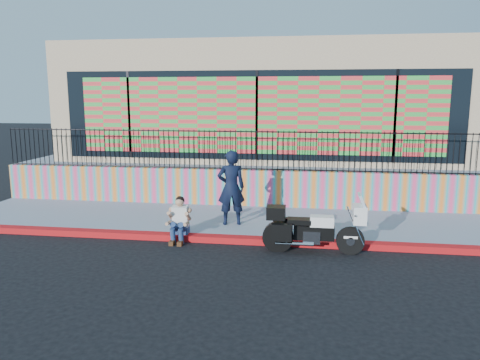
# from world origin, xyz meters

# --- Properties ---
(ground) EXTENTS (90.00, 90.00, 0.00)m
(ground) POSITION_xyz_m (0.00, 0.00, 0.00)
(ground) COLOR black
(ground) RESTS_ON ground
(red_curb) EXTENTS (16.00, 0.30, 0.15)m
(red_curb) POSITION_xyz_m (0.00, 0.00, 0.07)
(red_curb) COLOR #B60D1B
(red_curb) RESTS_ON ground
(sidewalk) EXTENTS (16.00, 3.00, 0.15)m
(sidewalk) POSITION_xyz_m (0.00, 1.65, 0.07)
(sidewalk) COLOR gray
(sidewalk) RESTS_ON ground
(mural_wall) EXTENTS (16.00, 0.20, 1.10)m
(mural_wall) POSITION_xyz_m (0.00, 3.25, 0.70)
(mural_wall) COLOR #F54078
(mural_wall) RESTS_ON sidewalk
(metal_fence) EXTENTS (15.80, 0.04, 1.20)m
(metal_fence) POSITION_xyz_m (0.00, 3.25, 1.85)
(metal_fence) COLOR black
(metal_fence) RESTS_ON mural_wall
(elevated_platform) EXTENTS (16.00, 10.00, 1.25)m
(elevated_platform) POSITION_xyz_m (0.00, 8.35, 0.62)
(elevated_platform) COLOR gray
(elevated_platform) RESTS_ON ground
(storefront_building) EXTENTS (14.00, 8.06, 4.00)m
(storefront_building) POSITION_xyz_m (0.00, 8.13, 3.25)
(storefront_building) COLOR tan
(storefront_building) RESTS_ON elevated_platform
(police_motorcycle) EXTENTS (2.22, 0.73, 1.38)m
(police_motorcycle) POSITION_xyz_m (1.77, -0.45, 0.58)
(police_motorcycle) COLOR black
(police_motorcycle) RESTS_ON ground
(police_officer) EXTENTS (0.80, 0.63, 1.95)m
(police_officer) POSITION_xyz_m (-0.31, 1.07, 1.13)
(police_officer) COLOR black
(police_officer) RESTS_ON sidewalk
(seated_man) EXTENTS (0.54, 0.71, 1.06)m
(seated_man) POSITION_xyz_m (-1.39, -0.12, 0.45)
(seated_man) COLOR navy
(seated_man) RESTS_ON ground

